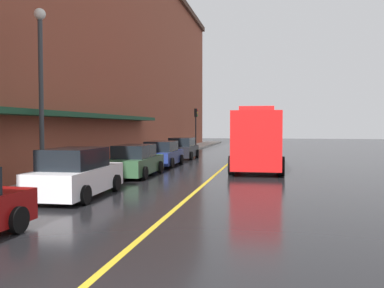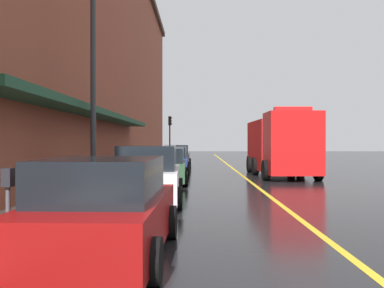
{
  "view_description": "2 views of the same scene",
  "coord_description": "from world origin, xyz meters",
  "px_view_note": "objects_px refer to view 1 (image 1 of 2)",
  "views": [
    {
      "loc": [
        2.9,
        -3.71,
        2.54
      ],
      "look_at": [
        -1.54,
        18.57,
        1.53
      ],
      "focal_mm": 37.77,
      "sensor_mm": 36.0,
      "label": 1
    },
    {
      "loc": [
        -2.48,
        -3.48,
        1.88
      ],
      "look_at": [
        -2.78,
        19.53,
        1.76
      ],
      "focal_mm": 39.86,
      "sensor_mm": 36.0,
      "label": 2
    }
  ],
  "objects_px": {
    "fire_truck": "(257,141)",
    "traffic_light_near": "(196,121)",
    "parked_car_2": "(136,161)",
    "parked_car_3": "(162,154)",
    "parked_car_4": "(182,149)",
    "parked_car_1": "(77,174)",
    "parking_meter_0": "(148,148)",
    "street_lamp_left": "(41,78)"
  },
  "relations": [
    {
      "from": "parked_car_2",
      "to": "traffic_light_near",
      "type": "bearing_deg",
      "value": 2.01
    },
    {
      "from": "parking_meter_0",
      "to": "parked_car_1",
      "type": "bearing_deg",
      "value": -83.94
    },
    {
      "from": "parked_car_1",
      "to": "parking_meter_0",
      "type": "distance_m",
      "value": 12.96
    },
    {
      "from": "parked_car_4",
      "to": "street_lamp_left",
      "type": "height_order",
      "value": "street_lamp_left"
    },
    {
      "from": "street_lamp_left",
      "to": "parked_car_2",
      "type": "bearing_deg",
      "value": 68.52
    },
    {
      "from": "parked_car_1",
      "to": "traffic_light_near",
      "type": "height_order",
      "value": "traffic_light_near"
    },
    {
      "from": "fire_truck",
      "to": "traffic_light_near",
      "type": "height_order",
      "value": "traffic_light_near"
    },
    {
      "from": "fire_truck",
      "to": "street_lamp_left",
      "type": "bearing_deg",
      "value": -41.83
    },
    {
      "from": "parked_car_3",
      "to": "parked_car_4",
      "type": "bearing_deg",
      "value": -0.49
    },
    {
      "from": "parked_car_1",
      "to": "traffic_light_near",
      "type": "relative_size",
      "value": 1.08
    },
    {
      "from": "fire_truck",
      "to": "traffic_light_near",
      "type": "bearing_deg",
      "value": -160.67
    },
    {
      "from": "parked_car_4",
      "to": "parking_meter_0",
      "type": "relative_size",
      "value": 3.35
    },
    {
      "from": "fire_truck",
      "to": "parking_meter_0",
      "type": "height_order",
      "value": "fire_truck"
    },
    {
      "from": "parked_car_1",
      "to": "traffic_light_near",
      "type": "distance_m",
      "value": 30.09
    },
    {
      "from": "parked_car_2",
      "to": "parking_meter_0",
      "type": "distance_m",
      "value": 6.87
    },
    {
      "from": "parking_meter_0",
      "to": "street_lamp_left",
      "type": "bearing_deg",
      "value": -92.89
    },
    {
      "from": "parked_car_3",
      "to": "traffic_light_near",
      "type": "distance_m",
      "value": 18.74
    },
    {
      "from": "parked_car_3",
      "to": "parked_car_1",
      "type": "bearing_deg",
      "value": 179.34
    },
    {
      "from": "parked_car_4",
      "to": "traffic_light_near",
      "type": "relative_size",
      "value": 1.04
    },
    {
      "from": "parked_car_1",
      "to": "street_lamp_left",
      "type": "distance_m",
      "value": 4.2
    },
    {
      "from": "parked_car_3",
      "to": "parked_car_4",
      "type": "relative_size",
      "value": 0.97
    },
    {
      "from": "parked_car_1",
      "to": "parking_meter_0",
      "type": "xyz_separation_m",
      "value": [
        -1.37,
        12.89,
        0.24
      ]
    },
    {
      "from": "parked_car_3",
      "to": "parked_car_4",
      "type": "distance_m",
      "value": 5.97
    },
    {
      "from": "parked_car_1",
      "to": "street_lamp_left",
      "type": "height_order",
      "value": "street_lamp_left"
    },
    {
      "from": "parked_car_2",
      "to": "parked_car_4",
      "type": "distance_m",
      "value": 11.23
    },
    {
      "from": "fire_truck",
      "to": "parked_car_2",
      "type": "bearing_deg",
      "value": -56.44
    },
    {
      "from": "parked_car_1",
      "to": "parked_car_3",
      "type": "height_order",
      "value": "parked_car_1"
    },
    {
      "from": "parked_car_1",
      "to": "parked_car_3",
      "type": "xyz_separation_m",
      "value": [
        0.01,
        11.43,
        -0.07
      ]
    },
    {
      "from": "fire_truck",
      "to": "street_lamp_left",
      "type": "relative_size",
      "value": 1.14
    },
    {
      "from": "parked_car_2",
      "to": "parked_car_3",
      "type": "bearing_deg",
      "value": -0.66
    },
    {
      "from": "parked_car_1",
      "to": "fire_truck",
      "type": "relative_size",
      "value": 0.59
    },
    {
      "from": "fire_truck",
      "to": "parking_meter_0",
      "type": "relative_size",
      "value": 5.93
    },
    {
      "from": "parked_car_4",
      "to": "parked_car_2",
      "type": "bearing_deg",
      "value": 179.42
    },
    {
      "from": "parked_car_4",
      "to": "street_lamp_left",
      "type": "relative_size",
      "value": 0.64
    },
    {
      "from": "parked_car_1",
      "to": "fire_truck",
      "type": "xyz_separation_m",
      "value": [
        6.03,
        10.3,
        0.87
      ]
    },
    {
      "from": "parked_car_2",
      "to": "parked_car_4",
      "type": "bearing_deg",
      "value": -0.93
    },
    {
      "from": "parked_car_4",
      "to": "fire_truck",
      "type": "relative_size",
      "value": 0.57
    },
    {
      "from": "parked_car_1",
      "to": "parked_car_2",
      "type": "height_order",
      "value": "parked_car_1"
    },
    {
      "from": "parked_car_1",
      "to": "parked_car_4",
      "type": "distance_m",
      "value": 17.41
    },
    {
      "from": "parked_car_1",
      "to": "parked_car_3",
      "type": "distance_m",
      "value": 11.44
    },
    {
      "from": "parked_car_2",
      "to": "street_lamp_left",
      "type": "xyz_separation_m",
      "value": [
        -2.04,
        -5.18,
        3.64
      ]
    },
    {
      "from": "parked_car_2",
      "to": "parked_car_3",
      "type": "xyz_separation_m",
      "value": [
        -0.06,
        5.26,
        -0.01
      ]
    }
  ]
}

